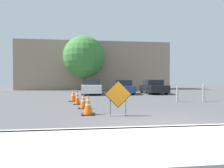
{
  "coord_description": "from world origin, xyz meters",
  "views": [
    {
      "loc": [
        -2.05,
        -4.18,
        1.28
      ],
      "look_at": [
        -0.44,
        10.7,
        1.0
      ],
      "focal_mm": 28.0,
      "sensor_mm": 36.0,
      "label": 1
    }
  ],
  "objects_px": {
    "traffic_cone_fourth": "(73,95)",
    "bollard_second": "(203,93)",
    "road_closed_sign": "(118,97)",
    "traffic_cone_second": "(83,101)",
    "parked_car_second": "(123,87)",
    "parked_car_nearest": "(92,87)",
    "parked_car_third": "(153,87)",
    "traffic_cone_nearest": "(88,105)",
    "bollard_nearest": "(177,93)",
    "traffic_cone_third": "(77,97)"
  },
  "relations": [
    {
      "from": "traffic_cone_second",
      "to": "parked_car_nearest",
      "type": "height_order",
      "value": "parked_car_nearest"
    },
    {
      "from": "road_closed_sign",
      "to": "traffic_cone_fourth",
      "type": "relative_size",
      "value": 1.67
    },
    {
      "from": "traffic_cone_third",
      "to": "parked_car_second",
      "type": "relative_size",
      "value": 0.18
    },
    {
      "from": "traffic_cone_second",
      "to": "bollard_second",
      "type": "height_order",
      "value": "bollard_second"
    },
    {
      "from": "parked_car_nearest",
      "to": "bollard_second",
      "type": "relative_size",
      "value": 4.36
    },
    {
      "from": "traffic_cone_second",
      "to": "parked_car_second",
      "type": "distance_m",
      "value": 9.54
    },
    {
      "from": "parked_car_nearest",
      "to": "parked_car_second",
      "type": "relative_size",
      "value": 1.08
    },
    {
      "from": "road_closed_sign",
      "to": "parked_car_nearest",
      "type": "bearing_deg",
      "value": 95.54
    },
    {
      "from": "traffic_cone_second",
      "to": "bollard_second",
      "type": "bearing_deg",
      "value": 14.77
    },
    {
      "from": "traffic_cone_fourth",
      "to": "parked_car_nearest",
      "type": "distance_m",
      "value": 6.14
    },
    {
      "from": "bollard_second",
      "to": "traffic_cone_nearest",
      "type": "bearing_deg",
      "value": -153.73
    },
    {
      "from": "parked_car_second",
      "to": "bollard_nearest",
      "type": "distance_m",
      "value": 7.34
    },
    {
      "from": "bollard_nearest",
      "to": "bollard_second",
      "type": "height_order",
      "value": "bollard_second"
    },
    {
      "from": "traffic_cone_fourth",
      "to": "bollard_nearest",
      "type": "height_order",
      "value": "bollard_nearest"
    },
    {
      "from": "traffic_cone_fourth",
      "to": "bollard_nearest",
      "type": "bearing_deg",
      "value": -8.77
    },
    {
      "from": "traffic_cone_second",
      "to": "parked_car_second",
      "type": "bearing_deg",
      "value": 69.32
    },
    {
      "from": "road_closed_sign",
      "to": "bollard_second",
      "type": "bearing_deg",
      "value": 32.95
    },
    {
      "from": "traffic_cone_fourth",
      "to": "bollard_second",
      "type": "bearing_deg",
      "value": -6.94
    },
    {
      "from": "traffic_cone_third",
      "to": "bollard_second",
      "type": "bearing_deg",
      "value": 3.81
    },
    {
      "from": "parked_car_second",
      "to": "bollard_nearest",
      "type": "height_order",
      "value": "parked_car_second"
    },
    {
      "from": "road_closed_sign",
      "to": "traffic_cone_fourth",
      "type": "bearing_deg",
      "value": 114.09
    },
    {
      "from": "bollard_nearest",
      "to": "parked_car_second",
      "type": "bearing_deg",
      "value": 107.14
    },
    {
      "from": "parked_car_nearest",
      "to": "traffic_cone_nearest",
      "type": "bearing_deg",
      "value": 89.45
    },
    {
      "from": "traffic_cone_fourth",
      "to": "bollard_second",
      "type": "distance_m",
      "value": 8.05
    },
    {
      "from": "traffic_cone_second",
      "to": "bollard_nearest",
      "type": "xyz_separation_m",
      "value": [
        5.53,
        1.9,
        0.17
      ]
    },
    {
      "from": "road_closed_sign",
      "to": "traffic_cone_second",
      "type": "xyz_separation_m",
      "value": [
        -1.36,
        1.89,
        -0.34
      ]
    },
    {
      "from": "bollard_second",
      "to": "parked_car_second",
      "type": "bearing_deg",
      "value": 118.75
    },
    {
      "from": "road_closed_sign",
      "to": "traffic_cone_second",
      "type": "height_order",
      "value": "road_closed_sign"
    },
    {
      "from": "traffic_cone_fourth",
      "to": "parked_car_nearest",
      "type": "bearing_deg",
      "value": 79.83
    },
    {
      "from": "traffic_cone_fourth",
      "to": "bollard_nearest",
      "type": "distance_m",
      "value": 6.38
    },
    {
      "from": "bollard_nearest",
      "to": "bollard_second",
      "type": "bearing_deg",
      "value": 0.0
    },
    {
      "from": "road_closed_sign",
      "to": "traffic_cone_nearest",
      "type": "xyz_separation_m",
      "value": [
        -1.1,
        0.36,
        -0.31
      ]
    },
    {
      "from": "parked_car_nearest",
      "to": "parked_car_third",
      "type": "xyz_separation_m",
      "value": [
        6.11,
        -0.17,
        -0.01
      ]
    },
    {
      "from": "traffic_cone_fourth",
      "to": "parked_car_nearest",
      "type": "relative_size",
      "value": 0.17
    },
    {
      "from": "parked_car_third",
      "to": "parked_car_nearest",
      "type": "bearing_deg",
      "value": -1.55
    },
    {
      "from": "traffic_cone_nearest",
      "to": "traffic_cone_second",
      "type": "relative_size",
      "value": 1.1
    },
    {
      "from": "traffic_cone_second",
      "to": "parked_car_nearest",
      "type": "distance_m",
      "value": 8.92
    },
    {
      "from": "traffic_cone_second",
      "to": "bollard_nearest",
      "type": "height_order",
      "value": "bollard_nearest"
    },
    {
      "from": "traffic_cone_nearest",
      "to": "parked_car_third",
      "type": "bearing_deg",
      "value": 59.08
    },
    {
      "from": "traffic_cone_third",
      "to": "parked_car_third",
      "type": "distance_m",
      "value": 10.03
    },
    {
      "from": "bollard_nearest",
      "to": "bollard_second",
      "type": "relative_size",
      "value": 0.91
    },
    {
      "from": "bollard_second",
      "to": "road_closed_sign",
      "type": "bearing_deg",
      "value": -147.05
    },
    {
      "from": "parked_car_nearest",
      "to": "parked_car_second",
      "type": "xyz_separation_m",
      "value": [
        3.06,
        0.0,
        -0.04
      ]
    },
    {
      "from": "traffic_cone_fourth",
      "to": "parked_car_second",
      "type": "relative_size",
      "value": 0.18
    },
    {
      "from": "parked_car_third",
      "to": "bollard_second",
      "type": "relative_size",
      "value": 3.82
    },
    {
      "from": "parked_car_nearest",
      "to": "bollard_nearest",
      "type": "distance_m",
      "value": 8.74
    },
    {
      "from": "parked_car_second",
      "to": "bollard_second",
      "type": "bearing_deg",
      "value": 120.46
    },
    {
      "from": "traffic_cone_nearest",
      "to": "parked_car_nearest",
      "type": "height_order",
      "value": "parked_car_nearest"
    },
    {
      "from": "traffic_cone_nearest",
      "to": "parked_car_second",
      "type": "distance_m",
      "value": 10.9
    },
    {
      "from": "traffic_cone_second",
      "to": "parked_car_second",
      "type": "relative_size",
      "value": 0.16
    }
  ]
}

